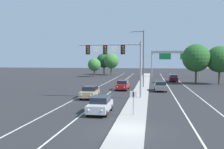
{
  "coord_description": "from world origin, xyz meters",
  "views": [
    {
      "loc": [
        1.59,
        -17.86,
        5.06
      ],
      "look_at": [
        -3.2,
        13.28,
        3.2
      ],
      "focal_mm": 41.15,
      "sensor_mm": 36.0,
      "label": 1
    }
  ],
  "objects_px": {
    "car_oncoming_tan": "(90,92)",
    "car_oncoming_red": "(123,85)",
    "tree_far_right_a": "(220,59)",
    "tree_far_left_a": "(111,61)",
    "tree_far_left_c": "(104,61)",
    "car_oncoming_silver": "(100,105)",
    "median_sign_post": "(133,99)",
    "highway_sign_gantry": "(175,55)",
    "tree_far_left_b": "(94,65)",
    "tree_far_right_b": "(196,58)",
    "car_receding_grey": "(160,86)",
    "street_lamp_median": "(142,55)",
    "overhead_signal_mast": "(118,56)",
    "car_receding_darkred": "(173,78)"
  },
  "relations": [
    {
      "from": "car_oncoming_tan",
      "to": "car_oncoming_red",
      "type": "height_order",
      "value": "same"
    },
    {
      "from": "tree_far_right_a",
      "to": "tree_far_left_a",
      "type": "relative_size",
      "value": 1.1
    },
    {
      "from": "tree_far_left_c",
      "to": "tree_far_right_a",
      "type": "bearing_deg",
      "value": -45.12
    },
    {
      "from": "car_oncoming_silver",
      "to": "tree_far_left_a",
      "type": "xyz_separation_m",
      "value": [
        -7.96,
        57.44,
        3.78
      ]
    },
    {
      "from": "median_sign_post",
      "to": "tree_far_left_c",
      "type": "distance_m",
      "value": 63.18
    },
    {
      "from": "highway_sign_gantry",
      "to": "tree_far_left_b",
      "type": "relative_size",
      "value": 2.46
    },
    {
      "from": "car_oncoming_red",
      "to": "tree_far_right_b",
      "type": "distance_m",
      "value": 18.88
    },
    {
      "from": "median_sign_post",
      "to": "car_receding_grey",
      "type": "height_order",
      "value": "median_sign_post"
    },
    {
      "from": "car_oncoming_silver",
      "to": "tree_far_left_a",
      "type": "distance_m",
      "value": 58.11
    },
    {
      "from": "highway_sign_gantry",
      "to": "tree_far_left_a",
      "type": "distance_m",
      "value": 20.74
    },
    {
      "from": "car_oncoming_silver",
      "to": "tree_far_right_a",
      "type": "xyz_separation_m",
      "value": [
        18.33,
        31.13,
        4.26
      ]
    },
    {
      "from": "median_sign_post",
      "to": "tree_far_right_a",
      "type": "bearing_deg",
      "value": 64.83
    },
    {
      "from": "car_oncoming_silver",
      "to": "tree_far_left_b",
      "type": "bearing_deg",
      "value": 103.31
    },
    {
      "from": "street_lamp_median",
      "to": "car_oncoming_silver",
      "type": "bearing_deg",
      "value": -97.9
    },
    {
      "from": "overhead_signal_mast",
      "to": "highway_sign_gantry",
      "type": "height_order",
      "value": "highway_sign_gantry"
    },
    {
      "from": "car_oncoming_red",
      "to": "tree_far_right_b",
      "type": "bearing_deg",
      "value": 41.77
    },
    {
      "from": "tree_far_left_b",
      "to": "tree_far_right_a",
      "type": "bearing_deg",
      "value": -31.18
    },
    {
      "from": "median_sign_post",
      "to": "overhead_signal_mast",
      "type": "bearing_deg",
      "value": 104.56
    },
    {
      "from": "median_sign_post",
      "to": "tree_far_left_c",
      "type": "bearing_deg",
      "value": 102.86
    },
    {
      "from": "street_lamp_median",
      "to": "tree_far_left_b",
      "type": "xyz_separation_m",
      "value": [
        -14.75,
        26.95,
        -2.28
      ]
    },
    {
      "from": "car_oncoming_tan",
      "to": "car_receding_grey",
      "type": "bearing_deg",
      "value": 44.05
    },
    {
      "from": "car_oncoming_silver",
      "to": "tree_far_left_c",
      "type": "bearing_deg",
      "value": 100.19
    },
    {
      "from": "car_oncoming_silver",
      "to": "tree_far_right_a",
      "type": "height_order",
      "value": "tree_far_right_a"
    },
    {
      "from": "median_sign_post",
      "to": "tree_far_left_b",
      "type": "xyz_separation_m",
      "value": [
        -14.84,
        50.36,
        1.93
      ]
    },
    {
      "from": "median_sign_post",
      "to": "car_receding_darkred",
      "type": "xyz_separation_m",
      "value": [
        6.55,
        37.53,
        -0.77
      ]
    },
    {
      "from": "car_receding_grey",
      "to": "highway_sign_gantry",
      "type": "relative_size",
      "value": 0.34
    },
    {
      "from": "car_oncoming_silver",
      "to": "car_oncoming_tan",
      "type": "bearing_deg",
      "value": 109.5
    },
    {
      "from": "car_receding_grey",
      "to": "tree_far_left_c",
      "type": "xyz_separation_m",
      "value": [
        -17.03,
        42.5,
        3.8
      ]
    },
    {
      "from": "car_oncoming_tan",
      "to": "tree_far_left_c",
      "type": "bearing_deg",
      "value": 98.51
    },
    {
      "from": "overhead_signal_mast",
      "to": "tree_far_right_a",
      "type": "relative_size",
      "value": 1.05
    },
    {
      "from": "street_lamp_median",
      "to": "car_receding_grey",
      "type": "bearing_deg",
      "value": -54.98
    },
    {
      "from": "car_receding_grey",
      "to": "tree_far_left_b",
      "type": "relative_size",
      "value": 0.83
    },
    {
      "from": "car_receding_darkred",
      "to": "car_oncoming_red",
      "type": "bearing_deg",
      "value": -118.53
    },
    {
      "from": "tree_far_left_c",
      "to": "highway_sign_gantry",
      "type": "bearing_deg",
      "value": -25.21
    },
    {
      "from": "highway_sign_gantry",
      "to": "overhead_signal_mast",
      "type": "bearing_deg",
      "value": -104.86
    },
    {
      "from": "car_oncoming_tan",
      "to": "tree_far_right_b",
      "type": "distance_m",
      "value": 28.05
    },
    {
      "from": "car_receding_grey",
      "to": "car_receding_darkred",
      "type": "xyz_separation_m",
      "value": [
        3.57,
        18.5,
        0.0
      ]
    },
    {
      "from": "tree_far_left_c",
      "to": "tree_far_right_a",
      "type": "xyz_separation_m",
      "value": [
        29.19,
        -29.31,
        0.46
      ]
    },
    {
      "from": "tree_far_left_c",
      "to": "tree_far_right_b",
      "type": "relative_size",
      "value": 0.86
    },
    {
      "from": "tree_far_right_a",
      "to": "car_oncoming_red",
      "type": "bearing_deg",
      "value": -145.64
    },
    {
      "from": "car_oncoming_red",
      "to": "median_sign_post",
      "type": "bearing_deg",
      "value": -80.98
    },
    {
      "from": "highway_sign_gantry",
      "to": "tree_far_right_b",
      "type": "distance_m",
      "value": 19.31
    },
    {
      "from": "median_sign_post",
      "to": "tree_far_left_b",
      "type": "height_order",
      "value": "tree_far_left_b"
    },
    {
      "from": "car_oncoming_tan",
      "to": "tree_far_left_c",
      "type": "relative_size",
      "value": 0.63
    },
    {
      "from": "car_receding_grey",
      "to": "median_sign_post",
      "type": "bearing_deg",
      "value": -98.91
    },
    {
      "from": "street_lamp_median",
      "to": "tree_far_left_a",
      "type": "height_order",
      "value": "street_lamp_median"
    },
    {
      "from": "tree_far_left_c",
      "to": "tree_far_left_a",
      "type": "height_order",
      "value": "tree_far_left_c"
    },
    {
      "from": "overhead_signal_mast",
      "to": "tree_far_left_c",
      "type": "relative_size",
      "value": 1.15
    },
    {
      "from": "street_lamp_median",
      "to": "tree_far_right_a",
      "type": "bearing_deg",
      "value": 30.04
    },
    {
      "from": "tree_far_left_c",
      "to": "tree_far_right_a",
      "type": "height_order",
      "value": "tree_far_right_a"
    }
  ]
}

